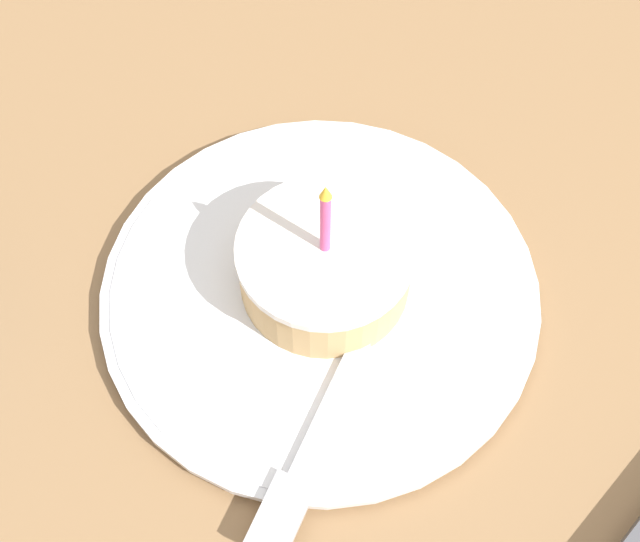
{
  "coord_description": "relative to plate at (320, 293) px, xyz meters",
  "views": [
    {
      "loc": [
        -0.22,
        -0.17,
        0.5
      ],
      "look_at": [
        -0.02,
        0.02,
        0.03
      ],
      "focal_mm": 50.0,
      "sensor_mm": 36.0,
      "label": 1
    }
  ],
  "objects": [
    {
      "name": "cake_slice",
      "position": [
        0.0,
        0.0,
        0.03
      ],
      "size": [
        0.11,
        0.11,
        0.1
      ],
      "color": "tan",
      "rests_on": "plate"
    },
    {
      "name": "plate",
      "position": [
        0.0,
        0.0,
        0.0
      ],
      "size": [
        0.28,
        0.28,
        0.01
      ],
      "color": "silver",
      "rests_on": "ground_plane"
    },
    {
      "name": "ground_plane",
      "position": [
        0.02,
        -0.02,
        -0.03
      ],
      "size": [
        2.4,
        2.4,
        0.04
      ],
      "color": "olive",
      "rests_on": "ground"
    },
    {
      "name": "fork",
      "position": [
        -0.07,
        -0.07,
        0.01
      ],
      "size": [
        0.17,
        0.08,
        0.0
      ],
      "color": "#B2B2B7",
      "rests_on": "plate"
    }
  ]
}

